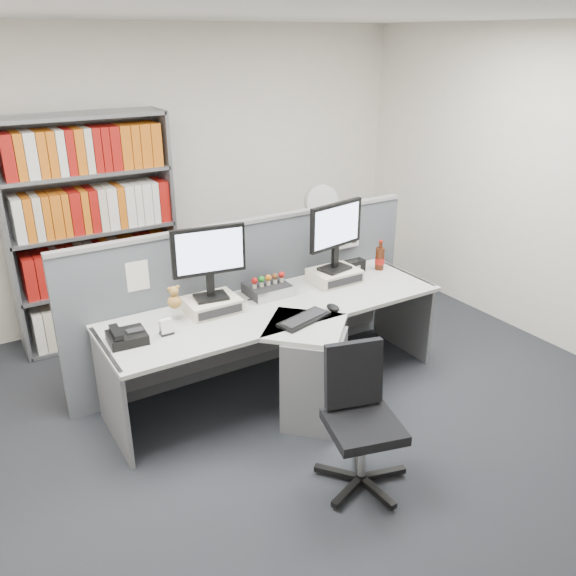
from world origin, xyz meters
TOP-DOWN VIEW (x-y plane):
  - ground at (0.00, 0.00)m, footprint 5.50×5.50m
  - room_shell at (0.00, 0.00)m, footprint 5.04×5.54m
  - partition at (0.00, 1.25)m, footprint 3.00×0.08m
  - desk at (0.00, 0.60)m, footprint 2.60×1.20m
  - monitor_riser_left at (-0.45, 0.98)m, footprint 0.38×0.31m
  - monitor_riser_right at (0.65, 0.98)m, footprint 0.38×0.31m
  - monitor_left at (-0.45, 0.98)m, footprint 0.53×0.20m
  - monitor_right at (0.65, 0.98)m, footprint 0.54×0.22m
  - desktop_pc at (0.05, 1.03)m, footprint 0.31×0.28m
  - figurines at (0.05, 1.02)m, footprint 0.29×0.05m
  - keyboard at (0.03, 0.49)m, footprint 0.44×0.26m
  - mouse at (0.31, 0.52)m, footprint 0.08×0.12m
  - desk_phone at (-1.13, 0.83)m, footprint 0.26×0.24m
  - desk_calendar at (-0.87, 0.80)m, footprint 0.09×0.07m
  - plush_toy at (-0.74, 0.96)m, footprint 0.10×0.10m
  - speaker at (0.92, 1.05)m, footprint 0.16×0.09m
  - cola_bottle at (1.13, 1.00)m, footprint 0.08×0.08m
  - shelving_unit at (-0.90, 2.44)m, footprint 1.41×0.40m
  - filing_cabinet at (1.20, 1.99)m, footprint 0.45×0.61m
  - desk_fan at (1.20, 1.99)m, footprint 0.33×0.19m
  - office_chair at (-0.09, -0.33)m, footprint 0.58×0.58m

SIDE VIEW (x-z plane):
  - ground at x=0.00m, z-range 0.00..0.00m
  - filing_cabinet at x=1.20m, z-range 0.00..0.70m
  - desk at x=0.00m, z-range 0.10..0.82m
  - office_chair at x=-0.09m, z-range 0.03..0.91m
  - partition at x=0.00m, z-range 0.01..1.29m
  - keyboard at x=0.03m, z-range 0.72..0.75m
  - mouse at x=0.31m, z-range 0.72..0.77m
  - desk_phone at x=-1.13m, z-range 0.71..0.81m
  - desktop_pc at x=0.05m, z-range 0.72..0.80m
  - desk_calendar at x=-0.87m, z-range 0.71..0.82m
  - monitor_riser_left at x=-0.45m, z-range 0.72..0.82m
  - monitor_riser_right at x=0.65m, z-range 0.72..0.82m
  - speaker at x=0.92m, z-range 0.72..0.83m
  - cola_bottle at x=1.13m, z-range 0.69..0.95m
  - figurines at x=0.05m, z-range 0.81..0.90m
  - plush_toy at x=-0.74m, z-range 0.81..0.98m
  - shelving_unit at x=-0.90m, z-range -0.02..1.98m
  - desk_fan at x=1.20m, z-range 0.77..1.32m
  - monitor_left at x=-0.45m, z-range 0.87..1.41m
  - monitor_right at x=0.65m, z-range 0.87..1.43m
  - room_shell at x=0.00m, z-range 0.43..3.15m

